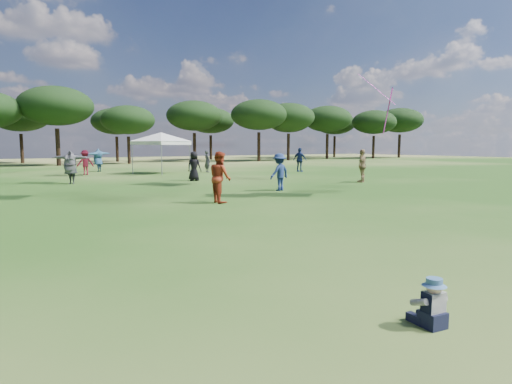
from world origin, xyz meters
TOP-DOWN VIEW (x-y plane):
  - tree_line at (2.39, 47.41)m, footprint 108.78×17.63m
  - tent_right at (7.41, 27.61)m, footprint 5.43×5.43m
  - toddler at (0.67, 1.75)m, footprint 0.38×0.42m
  - festival_crowd at (0.29, 21.84)m, footprint 29.36×22.04m

SIDE VIEW (x-z plane):
  - toddler at x=0.67m, z-range -0.03..0.52m
  - festival_crowd at x=0.29m, z-range -0.07..1.81m
  - tent_right at x=7.41m, z-range 1.15..4.29m
  - tree_line at x=2.39m, z-range 1.54..9.31m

